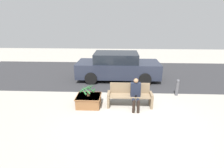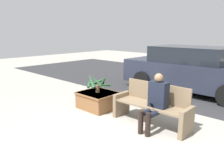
{
  "view_description": "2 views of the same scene",
  "coord_description": "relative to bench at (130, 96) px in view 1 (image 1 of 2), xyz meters",
  "views": [
    {
      "loc": [
        -0.41,
        -5.23,
        3.23
      ],
      "look_at": [
        -0.7,
        1.34,
        0.77
      ],
      "focal_mm": 28.0,
      "sensor_mm": 36.0,
      "label": 1
    },
    {
      "loc": [
        2.45,
        -2.87,
        1.96
      ],
      "look_at": [
        -1.15,
        0.99,
        0.72
      ],
      "focal_mm": 35.0,
      "sensor_mm": 36.0,
      "label": 2
    }
  ],
  "objects": [
    {
      "name": "road_surface",
      "position": [
        -0.01,
        4.24,
        -0.41
      ],
      "size": [
        20.0,
        6.0,
        0.01
      ],
      "primitive_type": "cube",
      "color": "#2D2D30",
      "rests_on": "ground_plane"
    },
    {
      "name": "parked_car",
      "position": [
        -0.52,
        3.21,
        0.33
      ],
      "size": [
        4.52,
        1.98,
        1.51
      ],
      "color": "#232838",
      "rests_on": "ground_plane"
    },
    {
      "name": "bollard_post",
      "position": [
        2.16,
        1.08,
        -0.02
      ],
      "size": [
        0.15,
        0.15,
        0.76
      ],
      "color": "#4C4C51",
      "rests_on": "ground_plane"
    },
    {
      "name": "bench",
      "position": [
        0.0,
        0.0,
        0.0
      ],
      "size": [
        1.74,
        0.52,
        0.89
      ],
      "color": "#7A664C",
      "rests_on": "ground_plane"
    },
    {
      "name": "person_seated",
      "position": [
        0.2,
        -0.21,
        0.21
      ],
      "size": [
        0.37,
        0.64,
        1.17
      ],
      "color": "black",
      "rests_on": "ground_plane"
    },
    {
      "name": "ground_plane",
      "position": [
        -0.01,
        -1.02,
        -0.42
      ],
      "size": [
        30.0,
        30.0,
        0.0
      ],
      "primitive_type": "plane",
      "color": "#9E998E"
    },
    {
      "name": "potted_plant",
      "position": [
        -1.61,
        -0.1,
        0.28
      ],
      "size": [
        0.62,
        0.66,
        0.53
      ],
      "color": "brown",
      "rests_on": "planter_box"
    },
    {
      "name": "planter_box",
      "position": [
        -1.6,
        -0.11,
        -0.18
      ],
      "size": [
        0.94,
        0.84,
        0.43
      ],
      "color": "brown",
      "rests_on": "ground_plane"
    }
  ]
}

